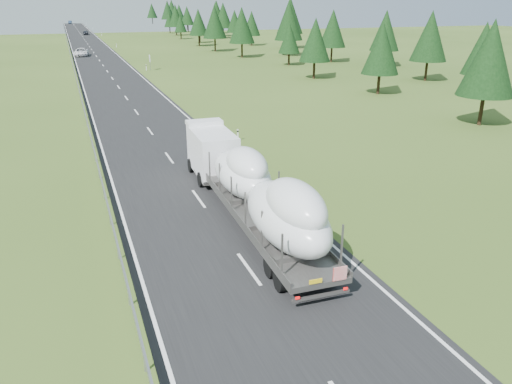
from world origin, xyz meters
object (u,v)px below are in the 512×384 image
object	(u,v)px
highway_sign	(150,60)
boat_truck	(252,183)
distant_car_blue	(70,22)
distant_van	(81,52)
distant_car_dark	(86,33)

from	to	relation	value
highway_sign	boat_truck	world-z (taller)	boat_truck
highway_sign	distant_car_blue	bearing A→B (deg)	92.29
boat_truck	distant_car_blue	xyz separation A→B (m)	(-3.29, 282.04, -1.40)
boat_truck	distant_van	world-z (taller)	boat_truck
highway_sign	distant_car_dark	bearing A→B (deg)	92.90
highway_sign	distant_van	size ratio (longest dim) A/B	0.43
distant_car_dark	distant_car_blue	size ratio (longest dim) A/B	0.94
boat_truck	distant_van	size ratio (longest dim) A/B	3.10
distant_van	distant_car_blue	distance (m)	186.24
distant_car_blue	highway_sign	bearing A→B (deg)	-82.78
highway_sign	boat_truck	xyz separation A→B (m)	(-5.32, -66.19, 0.38)
boat_truck	distant_car_blue	size ratio (longest dim) A/B	3.96
distant_car_dark	distant_car_blue	bearing A→B (deg)	94.30
distant_van	distant_car_dark	size ratio (longest dim) A/B	1.37
highway_sign	distant_car_blue	xyz separation A→B (m)	(-8.62, 215.85, -1.02)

